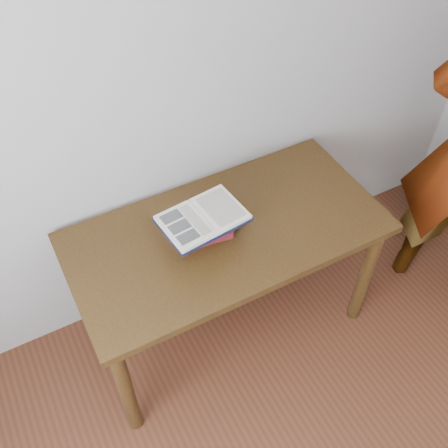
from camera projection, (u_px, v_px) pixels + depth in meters
desk at (227, 245)px, 2.28m from camera, size 1.35×0.67×0.72m
book_stack at (203, 223)px, 2.15m from camera, size 0.26×0.22×0.12m
open_book at (203, 218)px, 2.07m from camera, size 0.36×0.27×0.03m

